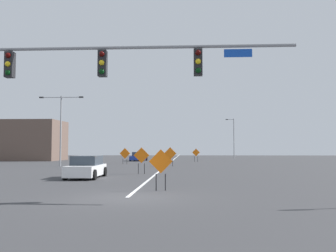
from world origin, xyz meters
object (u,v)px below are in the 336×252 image
car_white_far (86,167)px  construction_sign_median_far (141,157)px  street_lamp_far_right (61,123)px  construction_sign_left_shoulder (125,154)px  construction_sign_right_shoulder (170,154)px  traffic_signal_assembly (57,73)px  construction_sign_right_lane (196,153)px  street_lamp_mid_left (233,137)px  construction_sign_left_lane (161,164)px  car_blue_near (139,157)px

car_white_far → construction_sign_median_far: bearing=51.3°
street_lamp_far_right → construction_sign_left_shoulder: size_ratio=3.86×
construction_sign_right_shoulder → traffic_signal_assembly: bearing=-97.9°
traffic_signal_assembly → construction_sign_right_lane: traffic_signal_assembly is taller
traffic_signal_assembly → construction_sign_right_shoulder: traffic_signal_assembly is taller
street_lamp_mid_left → construction_sign_left_shoulder: bearing=-124.8°
construction_sign_right_lane → construction_sign_right_shoulder: (-3.05, -13.27, 0.08)m
street_lamp_mid_left → construction_sign_left_lane: street_lamp_mid_left is taller
street_lamp_mid_left → construction_sign_median_far: bearing=-106.4°
construction_sign_left_shoulder → traffic_signal_assembly: bearing=-85.4°
construction_sign_left_lane → car_white_far: (-5.35, 6.78, -0.52)m
street_lamp_mid_left → construction_sign_left_lane: (-9.67, -51.12, -2.88)m
traffic_signal_assembly → street_lamp_far_right: (-8.21, 23.76, -0.38)m
construction_sign_right_lane → car_blue_near: 9.20m
construction_sign_median_far → street_lamp_far_right: bearing=133.1°
traffic_signal_assembly → street_lamp_far_right: size_ratio=2.05×
construction_sign_left_lane → traffic_signal_assembly: bearing=-149.1°
construction_sign_left_shoulder → construction_sign_median_far: bearing=-76.2°
traffic_signal_assembly → construction_sign_left_shoulder: (-2.44, 30.30, -3.76)m
construction_sign_left_shoulder → car_white_far: size_ratio=0.45×
construction_sign_right_lane → construction_sign_left_lane: construction_sign_left_lane is taller
traffic_signal_assembly → street_lamp_far_right: 25.14m
street_lamp_mid_left → car_white_far: 46.94m
street_lamp_mid_left → car_white_far: (-15.01, -44.34, -3.40)m
construction_sign_median_far → car_white_far: (-3.10, -3.87, -0.59)m
construction_sign_right_lane → construction_sign_left_lane: 35.52m
construction_sign_right_shoulder → car_white_far: construction_sign_right_shoulder is taller
traffic_signal_assembly → construction_sign_median_far: (1.79, 13.06, -3.69)m
traffic_signal_assembly → street_lamp_far_right: bearing=109.1°
construction_sign_left_shoulder → construction_sign_median_far: construction_sign_median_far is taller
construction_sign_left_shoulder → street_lamp_mid_left: bearing=55.2°
construction_sign_right_shoulder → street_lamp_far_right: bearing=-176.0°
construction_sign_left_lane → construction_sign_left_shoulder: bearing=103.1°
construction_sign_right_lane → construction_sign_median_far: construction_sign_median_far is taller
car_white_far → construction_sign_left_shoulder: bearing=93.1°
street_lamp_far_right → construction_sign_median_far: (10.00, -10.70, -3.31)m
street_lamp_mid_left → construction_sign_median_far: street_lamp_mid_left is taller
street_lamp_far_right → construction_sign_right_shoulder: (11.61, 0.81, -3.31)m
traffic_signal_assembly → construction_sign_right_shoulder: 25.08m
construction_sign_left_shoulder → construction_sign_left_lane: bearing=-76.9°
construction_sign_right_lane → construction_sign_right_shoulder: construction_sign_right_shoulder is taller
construction_sign_left_shoulder → construction_sign_median_far: (4.23, -17.24, 0.06)m
traffic_signal_assembly → construction_sign_median_far: size_ratio=7.75×
street_lamp_far_right → car_white_far: street_lamp_far_right is taller
construction_sign_median_far → construction_sign_left_lane: construction_sign_median_far is taller
construction_sign_left_lane → construction_sign_right_lane: bearing=86.1°
construction_sign_right_lane → car_white_far: 29.70m
traffic_signal_assembly → construction_sign_left_lane: traffic_signal_assembly is taller
street_lamp_far_right → street_lamp_mid_left: bearing=53.6°
construction_sign_median_far → construction_sign_right_shoulder: construction_sign_right_shoulder is taller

